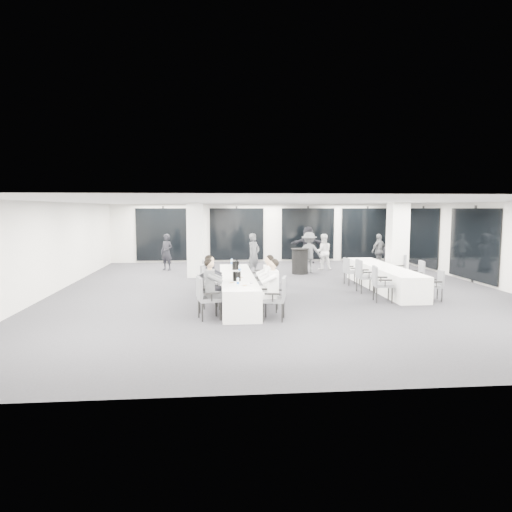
% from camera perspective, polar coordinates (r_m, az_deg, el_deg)
% --- Properties ---
extents(room, '(14.04, 16.04, 2.84)m').
position_cam_1_polar(room, '(15.57, 5.73, 1.49)').
color(room, '#25252A').
rests_on(room, ground).
extents(column_left, '(0.60, 0.60, 2.80)m').
position_cam_1_polar(column_left, '(17.39, -7.61, 1.98)').
color(column_left, silver).
rests_on(column_left, floor).
extents(column_right, '(0.60, 0.60, 2.80)m').
position_cam_1_polar(column_right, '(16.41, 17.25, 1.53)').
color(column_right, silver).
rests_on(column_right, floor).
extents(banquet_table_main, '(0.90, 5.00, 0.75)m').
position_cam_1_polar(banquet_table_main, '(12.72, -2.36, -4.09)').
color(banquet_table_main, white).
rests_on(banquet_table_main, floor).
extents(banquet_table_side, '(0.90, 5.00, 0.75)m').
position_cam_1_polar(banquet_table_side, '(15.27, 15.62, -2.61)').
color(banquet_table_side, white).
rests_on(banquet_table_side, floor).
extents(cocktail_table, '(0.73, 0.73, 1.01)m').
position_cam_1_polar(cocktail_table, '(18.19, 5.51, -0.63)').
color(cocktail_table, black).
rests_on(cocktail_table, floor).
extents(chair_main_left_near, '(0.61, 0.64, 1.01)m').
position_cam_1_polar(chair_main_left_near, '(10.77, -6.32, -4.89)').
color(chair_main_left_near, '#52545A').
rests_on(chair_main_left_near, floor).
extents(chair_main_left_second, '(0.59, 0.62, 0.97)m').
position_cam_1_polar(chair_main_left_second, '(11.58, -6.22, -4.24)').
color(chair_main_left_second, '#52545A').
rests_on(chair_main_left_second, floor).
extents(chair_main_left_mid, '(0.46, 0.51, 0.87)m').
position_cam_1_polar(chair_main_left_mid, '(12.28, -6.13, -3.92)').
color(chair_main_left_mid, '#52545A').
rests_on(chair_main_left_mid, floor).
extents(chair_main_left_fourth, '(0.55, 0.60, 0.99)m').
position_cam_1_polar(chair_main_left_fourth, '(13.14, -6.11, -2.96)').
color(chair_main_left_fourth, '#52545A').
rests_on(chair_main_left_fourth, floor).
extents(chair_main_left_far, '(0.51, 0.57, 0.98)m').
position_cam_1_polar(chair_main_left_far, '(14.36, -6.03, -2.22)').
color(chair_main_left_far, '#52545A').
rests_on(chair_main_left_far, floor).
extents(chair_main_right_near, '(0.62, 0.65, 1.02)m').
position_cam_1_polar(chair_main_right_near, '(10.65, 2.73, -4.95)').
color(chair_main_right_near, '#52545A').
rests_on(chair_main_right_near, floor).
extents(chair_main_right_second, '(0.55, 0.59, 0.93)m').
position_cam_1_polar(chair_main_right_second, '(11.55, 2.07, -4.33)').
color(chair_main_right_second, '#52545A').
rests_on(chair_main_right_second, floor).
extents(chair_main_right_mid, '(0.60, 0.64, 1.03)m').
position_cam_1_polar(chair_main_right_mid, '(12.58, 1.50, -3.21)').
color(chair_main_right_mid, '#52545A').
rests_on(chair_main_right_mid, floor).
extents(chair_main_right_fourth, '(0.56, 0.59, 0.94)m').
position_cam_1_polar(chair_main_right_fourth, '(13.28, 1.11, -2.96)').
color(chair_main_right_fourth, '#52545A').
rests_on(chair_main_right_fourth, floor).
extents(chair_main_right_far, '(0.59, 0.62, 0.97)m').
position_cam_1_polar(chair_main_right_far, '(14.26, 0.68, -2.26)').
color(chair_main_right_far, '#52545A').
rests_on(chair_main_right_far, floor).
extents(chair_side_left_near, '(0.57, 0.61, 1.00)m').
position_cam_1_polar(chair_side_left_near, '(13.16, 15.22, -3.10)').
color(chair_side_left_near, '#52545A').
rests_on(chair_side_left_near, floor).
extents(chair_side_left_mid, '(0.53, 0.59, 1.02)m').
position_cam_1_polar(chair_side_left_mid, '(14.48, 13.26, -2.18)').
color(chair_side_left_mid, '#52545A').
rests_on(chair_side_left_mid, floor).
extents(chair_side_left_far, '(0.52, 0.56, 0.91)m').
position_cam_1_polar(chair_side_left_far, '(15.85, 11.65, -1.67)').
color(chair_side_left_far, '#52545A').
rests_on(chair_side_left_far, floor).
extents(chair_side_right_near, '(0.49, 0.53, 0.87)m').
position_cam_1_polar(chair_side_right_near, '(13.87, 21.60, -3.17)').
color(chair_side_right_near, '#52545A').
rests_on(chair_side_right_near, floor).
extents(chair_side_right_mid, '(0.55, 0.60, 0.98)m').
position_cam_1_polar(chair_side_right_mid, '(15.00, 19.46, -2.18)').
color(chair_side_right_mid, '#52545A').
rests_on(chair_side_right_mid, floor).
extents(chair_side_right_far, '(0.54, 0.60, 1.03)m').
position_cam_1_polar(chair_side_right_far, '(16.36, 17.31, -1.34)').
color(chair_side_right_far, '#52545A').
rests_on(chair_side_right_far, floor).
extents(seated_guest_a, '(0.50, 0.38, 1.44)m').
position_cam_1_polar(seated_guest_a, '(10.75, -5.43, -3.61)').
color(seated_guest_a, '#4F5256').
rests_on(seated_guest_a, floor).
extents(seated_guest_b, '(0.50, 0.38, 1.44)m').
position_cam_1_polar(seated_guest_b, '(11.51, -5.42, -2.97)').
color(seated_guest_b, black).
rests_on(seated_guest_b, floor).
extents(seated_guest_c, '(0.50, 0.38, 1.44)m').
position_cam_1_polar(seated_guest_c, '(10.60, 1.81, -3.72)').
color(seated_guest_c, white).
rests_on(seated_guest_c, floor).
extents(seated_guest_d, '(0.50, 0.38, 1.44)m').
position_cam_1_polar(seated_guest_d, '(11.50, 1.26, -2.95)').
color(seated_guest_d, white).
rests_on(seated_guest_d, floor).
extents(standing_guest_a, '(0.85, 0.86, 1.84)m').
position_cam_1_polar(standing_guest_a, '(17.82, -0.28, 0.57)').
color(standing_guest_a, '#4F5256').
rests_on(standing_guest_a, floor).
extents(standing_guest_b, '(0.85, 0.53, 1.72)m').
position_cam_1_polar(standing_guest_b, '(19.54, 8.39, 0.82)').
color(standing_guest_b, white).
rests_on(standing_guest_b, floor).
extents(standing_guest_c, '(1.32, 0.88, 1.86)m').
position_cam_1_polar(standing_guest_c, '(18.55, 6.66, 0.79)').
color(standing_guest_c, '#4F5256').
rests_on(standing_guest_c, floor).
extents(standing_guest_d, '(1.14, 0.97, 1.69)m').
position_cam_1_polar(standing_guest_d, '(20.49, 15.14, 0.87)').
color(standing_guest_d, '#4F5256').
rests_on(standing_guest_d, floor).
extents(standing_guest_e, '(0.71, 0.97, 1.81)m').
position_cam_1_polar(standing_guest_e, '(18.94, 16.42, 0.62)').
color(standing_guest_e, black).
rests_on(standing_guest_e, floor).
extents(standing_guest_f, '(1.90, 0.94, 1.99)m').
position_cam_1_polar(standing_guest_f, '(21.72, 6.52, 1.72)').
color(standing_guest_f, black).
rests_on(standing_guest_f, floor).
extents(standing_guest_g, '(0.81, 0.77, 1.73)m').
position_cam_1_polar(standing_guest_g, '(19.51, -11.11, 0.78)').
color(standing_guest_g, black).
rests_on(standing_guest_g, floor).
extents(standing_guest_h, '(0.66, 0.94, 1.79)m').
position_cam_1_polar(standing_guest_h, '(17.53, 16.53, 0.16)').
color(standing_guest_h, black).
rests_on(standing_guest_h, floor).
extents(ice_bucket_near, '(0.21, 0.21, 0.24)m').
position_cam_1_polar(ice_bucket_near, '(11.68, -2.41, -2.54)').
color(ice_bucket_near, black).
rests_on(ice_bucket_near, banquet_table_main).
extents(ice_bucket_far, '(0.22, 0.22, 0.25)m').
position_cam_1_polar(ice_bucket_far, '(13.81, -2.56, -1.20)').
color(ice_bucket_far, black).
rests_on(ice_bucket_far, banquet_table_main).
extents(water_bottle_a, '(0.06, 0.06, 0.20)m').
position_cam_1_polar(water_bottle_a, '(10.90, -2.28, -3.26)').
color(water_bottle_a, silver).
rests_on(water_bottle_a, banquet_table_main).
extents(water_bottle_b, '(0.07, 0.07, 0.21)m').
position_cam_1_polar(water_bottle_b, '(13.19, -2.07, -1.62)').
color(water_bottle_b, silver).
rests_on(water_bottle_b, banquet_table_main).
extents(water_bottle_c, '(0.07, 0.07, 0.22)m').
position_cam_1_polar(water_bottle_c, '(14.77, -3.06, -0.79)').
color(water_bottle_c, silver).
rests_on(water_bottle_c, banquet_table_main).
extents(plate_a, '(0.18, 0.18, 0.03)m').
position_cam_1_polar(plate_a, '(11.36, -3.04, -3.34)').
color(plate_a, white).
rests_on(plate_a, banquet_table_main).
extents(plate_b, '(0.19, 0.19, 0.03)m').
position_cam_1_polar(plate_b, '(10.93, -1.44, -3.70)').
color(plate_b, white).
rests_on(plate_b, banquet_table_main).
extents(plate_c, '(0.22, 0.22, 0.03)m').
position_cam_1_polar(plate_c, '(12.17, -1.98, -2.70)').
color(plate_c, white).
rests_on(plate_c, banquet_table_main).
extents(wine_glass, '(0.08, 0.08, 0.20)m').
position_cam_1_polar(wine_glass, '(10.41, -0.63, -3.42)').
color(wine_glass, silver).
rests_on(wine_glass, banquet_table_main).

